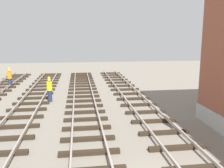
% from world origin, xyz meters
% --- Properties ---
extents(track_worker_foreground, '(0.40, 0.40, 1.87)m').
position_xyz_m(track_worker_foreground, '(-4.76, 12.05, 0.93)').
color(track_worker_foreground, '#262D4C').
rests_on(track_worker_foreground, ground).
extents(track_worker_distant, '(0.40, 0.40, 1.87)m').
position_xyz_m(track_worker_distant, '(-9.02, 17.82, 0.93)').
color(track_worker_distant, '#262D4C').
rests_on(track_worker_distant, ground).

